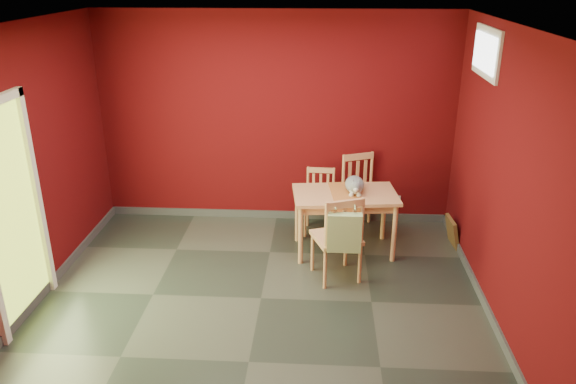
# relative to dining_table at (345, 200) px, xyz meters

# --- Properties ---
(ground) EXTENTS (4.50, 4.50, 0.00)m
(ground) POSITION_rel_dining_table_xyz_m (-0.87, -1.10, -0.65)
(ground) COLOR #2D342D
(ground) RESTS_ON ground
(room_shell) EXTENTS (4.50, 4.50, 4.50)m
(room_shell) POSITION_rel_dining_table_xyz_m (-0.87, -1.10, -0.60)
(room_shell) COLOR #4D070A
(room_shell) RESTS_ON ground
(doorway) EXTENTS (0.06, 1.01, 2.13)m
(doorway) POSITION_rel_dining_table_xyz_m (-3.10, -1.50, 0.48)
(doorway) COLOR #B7D838
(doorway) RESTS_ON ground
(window) EXTENTS (0.05, 0.90, 0.50)m
(window) POSITION_rel_dining_table_xyz_m (1.36, -0.10, 1.70)
(window) COLOR white
(window) RESTS_ON room_shell
(outlet_plate) EXTENTS (0.08, 0.02, 0.12)m
(outlet_plate) POSITION_rel_dining_table_xyz_m (0.73, 0.88, -0.35)
(outlet_plate) COLOR silver
(outlet_plate) RESTS_ON room_shell
(dining_table) EXTENTS (1.25, 0.82, 0.74)m
(dining_table) POSITION_rel_dining_table_xyz_m (0.00, 0.00, 0.00)
(dining_table) COLOR tan
(dining_table) RESTS_ON ground
(table_runner) EXTENTS (0.39, 0.71, 0.34)m
(table_runner) POSITION_rel_dining_table_xyz_m (0.00, -0.11, 0.04)
(table_runner) COLOR #BA6830
(table_runner) RESTS_ON dining_table
(chair_far_left) EXTENTS (0.40, 0.40, 0.81)m
(chair_far_left) POSITION_rel_dining_table_xyz_m (-0.29, 0.53, -0.23)
(chair_far_left) COLOR tan
(chair_far_left) RESTS_ON ground
(chair_far_right) EXTENTS (0.60, 0.60, 0.98)m
(chair_far_right) POSITION_rel_dining_table_xyz_m (0.24, 0.61, -0.15)
(chair_far_right) COLOR tan
(chair_far_right) RESTS_ON ground
(chair_near) EXTENTS (0.59, 0.59, 0.99)m
(chair_near) POSITION_rel_dining_table_xyz_m (-0.09, -0.66, -0.14)
(chair_near) COLOR tan
(chair_near) RESTS_ON ground
(tote_bag) EXTENTS (0.34, 0.20, 0.48)m
(tote_bag) POSITION_rel_dining_table_xyz_m (-0.04, -0.88, 0.02)
(tote_bag) COLOR #97B272
(tote_bag) RESTS_ON chair_near
(cat) EXTENTS (0.39, 0.52, 0.23)m
(cat) POSITION_rel_dining_table_xyz_m (0.11, 0.07, 0.21)
(cat) COLOR slate
(cat) RESTS_ON table_runner
(picture_frame) EXTENTS (0.14, 0.36, 0.35)m
(picture_frame) POSITION_rel_dining_table_xyz_m (1.32, 0.22, -0.47)
(picture_frame) COLOR brown
(picture_frame) RESTS_ON ground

